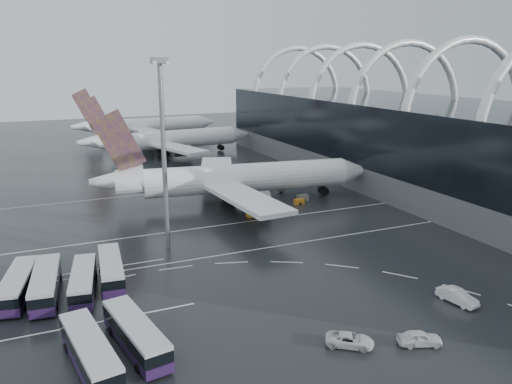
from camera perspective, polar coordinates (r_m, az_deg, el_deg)
name	(u,v)px	position (r m, az deg, el deg)	size (l,w,h in m)	color
ground	(225,250)	(81.58, -3.58, -6.58)	(420.00, 420.00, 0.00)	black
terminal	(437,142)	(127.71, 20.00, 5.40)	(42.00, 160.00, 34.90)	#5B5D60
lane_marking_near	(229,254)	(79.83, -3.08, -7.06)	(120.00, 0.25, 0.01)	white
lane_marking_mid	(202,228)	(92.29, -6.14, -4.07)	(120.00, 0.25, 0.01)	white
lane_marking_far	(166,192)	(118.25, -10.23, -0.02)	(120.00, 0.25, 0.01)	white
bus_bay_line_south	(77,326)	(62.98, -19.80, -14.24)	(28.00, 0.25, 0.01)	white
bus_bay_line_north	(68,274)	(77.47, -20.70, -8.74)	(28.00, 0.25, 0.01)	white
airliner_main	(234,179)	(106.70, -2.57, 1.47)	(61.09, 53.14, 20.69)	white
airliner_gate_b	(166,140)	(163.96, -10.26, 5.84)	(57.22, 51.28, 19.86)	white
airliner_gate_c	(144,126)	(201.19, -12.67, 7.34)	(56.51, 52.08, 20.14)	white
bus_row_near_a	(18,285)	(72.08, -25.55, -9.53)	(5.17, 13.24, 3.18)	#251440
bus_row_near_b	(46,283)	(70.82, -22.92, -9.60)	(4.34, 13.68, 3.31)	#251440
bus_row_near_c	(83,281)	(70.13, -19.15, -9.59)	(4.61, 12.82, 3.09)	#251440
bus_row_near_d	(111,269)	(72.65, -16.24, -8.44)	(3.93, 13.12, 3.18)	#251440
bus_row_far_b	(90,352)	(54.20, -18.44, -16.96)	(4.99, 13.57, 3.27)	#251440
bus_row_far_c	(136,334)	(56.07, -13.58, -15.48)	(5.14, 13.34, 3.21)	#251440
van_curve_a	(350,340)	(56.51, 10.66, -16.28)	(2.38, 5.16, 1.43)	silver
van_curve_b	(420,338)	(58.47, 18.20, -15.58)	(1.90, 4.73, 1.61)	silver
van_curve_c	(457,296)	(69.08, 22.02, -10.99)	(1.86, 5.33, 1.76)	silver
floodlight_mast	(163,132)	(78.72, -10.61, 6.72)	(2.31, 2.31, 30.17)	gray
gse_cart_belly_a	(299,202)	(106.94, 4.94, -1.10)	(2.06, 1.22, 1.12)	orange
gse_cart_belly_b	(280,191)	(115.83, 2.75, 0.16)	(1.92, 1.14, 1.05)	slate
gse_cart_belly_c	(253,213)	(98.10, -0.34, -2.43)	(2.49, 1.47, 1.36)	orange
gse_cart_belly_d	(303,198)	(109.75, 5.34, -0.64)	(2.39, 1.41, 1.31)	slate
gse_cart_belly_e	(250,185)	(120.65, -0.63, 0.80)	(2.20, 1.30, 1.20)	orange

